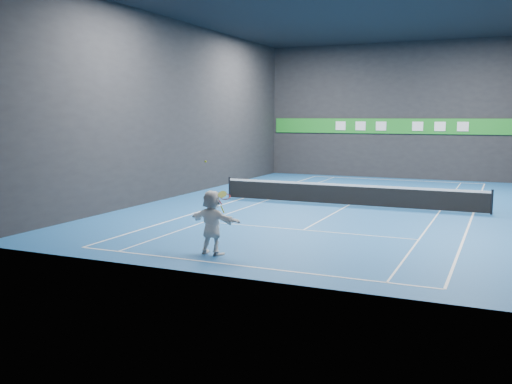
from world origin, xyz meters
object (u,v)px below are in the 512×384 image
at_px(tennis_ball, 206,162).
at_px(tennis_racket, 225,198).
at_px(player, 212,222).
at_px(tennis_net, 348,194).

xyz_separation_m(tennis_ball, tennis_racket, (0.66, -0.07, -1.06)).
height_order(player, tennis_net, player).
bearing_deg(tennis_ball, tennis_racket, -5.83).
distance_m(tennis_ball, tennis_racket, 1.25).
distance_m(player, tennis_net, 11.10).
bearing_deg(player, tennis_ball, -12.69).
height_order(player, tennis_ball, tennis_ball).
bearing_deg(tennis_net, player, -96.69).
height_order(tennis_ball, tennis_net, tennis_ball).
xyz_separation_m(player, tennis_net, (1.29, 11.01, -0.44)).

